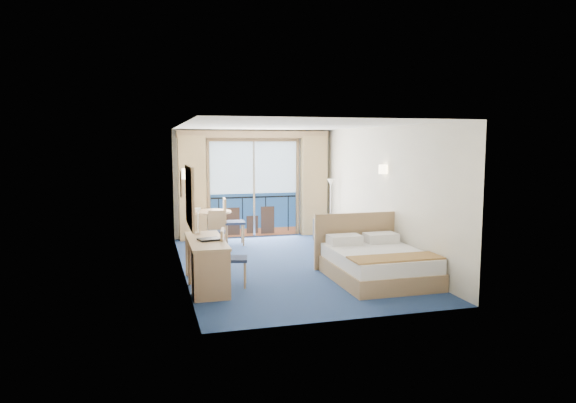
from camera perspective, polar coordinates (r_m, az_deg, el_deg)
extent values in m
plane|color=navy|center=(10.13, -0.08, -7.03)|extent=(6.50, 6.50, 0.00)
cube|color=white|center=(13.06, -3.85, 2.03)|extent=(4.00, 0.02, 2.70)
cube|color=white|center=(6.83, 7.15, -2.16)|extent=(4.00, 0.02, 2.70)
cube|color=white|center=(9.57, -11.77, 0.25)|extent=(0.02, 6.50, 2.70)
cube|color=white|center=(10.60, 10.46, 0.88)|extent=(0.02, 6.50, 2.70)
cube|color=white|center=(9.85, -0.08, 8.49)|extent=(4.00, 6.50, 0.02)
cube|color=navy|center=(13.10, -3.79, -1.43)|extent=(2.20, 0.02, 1.08)
cube|color=silver|center=(12.99, -3.83, 3.82)|extent=(2.20, 0.02, 1.32)
cube|color=brown|center=(13.17, -3.77, -3.41)|extent=(2.20, 0.02, 0.20)
cube|color=black|center=(13.04, -3.80, 0.48)|extent=(2.20, 0.02, 0.04)
cube|color=#9D7655|center=(12.97, -3.85, 6.91)|extent=(2.36, 0.03, 0.12)
cube|color=#9D7655|center=(12.84, -8.84, 1.22)|extent=(0.06, 0.03, 2.40)
cube|color=#9D7655|center=(13.30, 1.06, 1.48)|extent=(0.06, 0.03, 2.40)
cube|color=silver|center=(13.02, -3.80, 1.36)|extent=(0.05, 0.02, 2.40)
cube|color=#382419|center=(13.19, -2.29, -2.07)|extent=(0.35, 0.02, 0.70)
cube|color=#382419|center=(13.02, -6.15, -2.21)|extent=(0.35, 0.02, 0.70)
cube|color=#382419|center=(13.12, -3.99, -2.56)|extent=(0.30, 0.02, 0.45)
cube|color=black|center=(12.95, -7.69, -1.61)|extent=(0.02, 0.01, 0.90)
cube|color=black|center=(13.04, -5.08, -1.52)|extent=(0.03, 0.01, 0.90)
cube|color=black|center=(13.16, -2.51, -1.43)|extent=(0.03, 0.01, 0.90)
cube|color=black|center=(13.31, 0.01, -1.33)|extent=(0.02, 0.01, 0.90)
cube|color=tan|center=(12.66, -10.57, 1.45)|extent=(0.65, 0.22, 2.55)
cube|color=tan|center=(13.28, 2.89, 1.79)|extent=(0.65, 0.22, 2.55)
cube|color=#9D7655|center=(12.86, -3.75, 7.45)|extent=(3.80, 0.25, 0.18)
cube|color=#9D7655|center=(8.06, -10.88, 0.54)|extent=(0.04, 1.25, 0.95)
cube|color=silver|center=(8.06, -10.71, 0.54)|extent=(0.01, 1.12, 0.82)
cube|color=#9D7655|center=(9.99, -11.77, 1.95)|extent=(0.03, 0.42, 0.52)
cube|color=gray|center=(10.00, -11.65, 1.96)|extent=(0.01, 0.34, 0.44)
cylinder|color=#FFE8B2|center=(8.93, -11.15, 3.04)|extent=(0.18, 0.18, 0.18)
cylinder|color=#FFE8B2|center=(10.40, 10.53, 3.54)|extent=(0.18, 0.18, 0.18)
cube|color=#9D7655|center=(9.09, 10.02, -7.78)|extent=(1.53, 1.91, 0.29)
cube|color=white|center=(9.03, 10.06, -6.16)|extent=(1.47, 1.86, 0.24)
cube|color=#AF8544|center=(8.46, 11.89, -6.14)|extent=(1.51, 0.53, 0.03)
cube|color=white|center=(9.46, 6.29, -4.24)|extent=(0.59, 0.38, 0.17)
cube|color=white|center=(9.75, 10.28, -3.98)|extent=(0.59, 0.38, 0.17)
cube|color=#9D7655|center=(9.90, 7.58, -4.28)|extent=(1.67, 0.06, 1.05)
cube|color=tan|center=(10.52, 9.48, -5.02)|extent=(0.43, 0.41, 0.57)
cube|color=silver|center=(10.43, 9.31, -3.28)|extent=(0.21, 0.16, 0.09)
imported|color=#424850|center=(12.16, 4.94, -3.25)|extent=(0.89, 0.90, 0.62)
cylinder|color=silver|center=(12.96, 4.72, -3.97)|extent=(0.20, 0.20, 0.03)
cylinder|color=silver|center=(12.85, 4.75, -0.97)|extent=(0.02, 0.02, 1.40)
cone|color=beige|center=(12.78, 4.78, 2.13)|extent=(0.19, 0.19, 0.17)
cube|color=#9D7655|center=(8.55, -9.10, -4.33)|extent=(0.58, 1.70, 0.04)
cube|color=tan|center=(8.07, -8.59, -7.88)|extent=(0.55, 0.51, 0.75)
cylinder|color=#9D7655|center=(8.82, -10.90, -6.68)|extent=(0.05, 0.05, 0.75)
cylinder|color=#9D7655|center=(8.87, -7.53, -6.54)|extent=(0.05, 0.05, 0.75)
cylinder|color=#9D7655|center=(9.39, -11.18, -5.88)|extent=(0.05, 0.05, 0.75)
cylinder|color=#9D7655|center=(9.44, -8.01, -5.75)|extent=(0.05, 0.05, 0.75)
cube|color=#1F2A48|center=(8.60, -5.94, -6.36)|extent=(0.49, 0.49, 0.05)
cube|color=#9D7655|center=(8.55, -7.28, -4.69)|extent=(0.12, 0.41, 0.49)
cylinder|color=#9D7655|center=(8.49, -4.83, -8.20)|extent=(0.04, 0.04, 0.44)
cylinder|color=#9D7655|center=(8.81, -4.78, -7.64)|extent=(0.04, 0.04, 0.44)
cylinder|color=#9D7655|center=(8.50, -7.11, -8.20)|extent=(0.04, 0.04, 0.44)
cylinder|color=#9D7655|center=(8.82, -6.97, -7.65)|extent=(0.04, 0.04, 0.44)
cube|color=black|center=(8.47, -8.76, -4.18)|extent=(0.39, 0.33, 0.03)
cylinder|color=silver|center=(9.08, -9.94, -3.40)|extent=(0.12, 0.12, 0.02)
cylinder|color=silver|center=(9.05, -9.97, -2.25)|extent=(0.02, 0.02, 0.39)
cone|color=beige|center=(9.02, -9.99, -1.03)|extent=(0.11, 0.11, 0.10)
cylinder|color=#9D7655|center=(12.03, -8.45, -1.15)|extent=(0.89, 0.89, 0.04)
cylinder|color=#9D7655|center=(12.08, -8.42, -2.98)|extent=(0.09, 0.09, 0.78)
cylinder|color=#9D7655|center=(12.15, -8.39, -4.71)|extent=(0.49, 0.49, 0.03)
cube|color=#1F2A48|center=(12.03, -5.97, -2.33)|extent=(0.50, 0.50, 0.06)
cube|color=#9D7655|center=(11.97, -7.05, -0.99)|extent=(0.08, 0.47, 0.56)
cylinder|color=#9D7655|center=(11.91, -4.96, -3.75)|extent=(0.04, 0.04, 0.50)
cylinder|color=#9D7655|center=(12.28, -5.14, -3.44)|extent=(0.04, 0.04, 0.50)
cylinder|color=#9D7655|center=(11.87, -6.79, -3.80)|extent=(0.04, 0.04, 0.50)
cylinder|color=#9D7655|center=(12.25, -6.91, -3.49)|extent=(0.04, 0.04, 0.50)
cube|color=#1F2A48|center=(11.45, -7.92, -3.36)|extent=(0.43, 0.43, 0.04)
cube|color=#9D7655|center=(11.59, -7.90, -2.09)|extent=(0.37, 0.10, 0.44)
cylinder|color=#9D7655|center=(11.35, -8.69, -4.58)|extent=(0.03, 0.03, 0.40)
cylinder|color=#9D7655|center=(11.34, -7.17, -4.57)|extent=(0.03, 0.03, 0.40)
cylinder|color=#9D7655|center=(11.65, -8.62, -4.29)|extent=(0.03, 0.03, 0.40)
cylinder|color=#9D7655|center=(11.64, -7.13, -4.28)|extent=(0.03, 0.03, 0.40)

